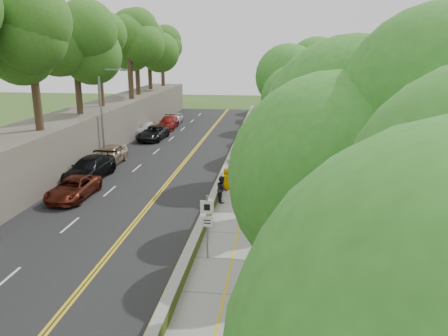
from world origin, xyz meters
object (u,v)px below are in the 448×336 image
at_px(construction_barrel, 278,136).
at_px(person_far, 277,147).
at_px(car_2, 73,188).
at_px(painter_0, 226,179).
at_px(streetlight, 104,108).
at_px(concrete_block, 277,265).
at_px(signpost, 207,220).

distance_m(construction_barrel, person_far, 6.75).
relative_size(car_2, painter_0, 3.15).
height_order(streetlight, person_far, streetlight).
distance_m(car_2, person_far, 18.76).
bearing_deg(streetlight, person_far, 14.11).
bearing_deg(construction_barrel, painter_0, -101.69).
distance_m(concrete_block, car_2, 15.71).
xyz_separation_m(construction_barrel, painter_0, (-3.55, -17.16, 0.26)).
bearing_deg(signpost, car_2, 143.76).
bearing_deg(painter_0, construction_barrel, -2.89).
distance_m(streetlight, signpost, 20.72).
bearing_deg(construction_barrel, concrete_block, -90.00).
bearing_deg(signpost, painter_0, 91.67).
relative_size(streetlight, signpost, 2.58).
height_order(construction_barrel, person_far, person_far).
xyz_separation_m(streetlight, construction_barrel, (14.76, 10.43, -4.08)).
distance_m(construction_barrel, painter_0, 17.53).
relative_size(streetlight, person_far, 4.91).
relative_size(concrete_block, painter_0, 0.75).
bearing_deg(streetlight, signpost, -55.92).
xyz_separation_m(concrete_block, person_far, (-0.10, 21.69, 0.43)).
distance_m(streetlight, painter_0, 13.62).
relative_size(painter_0, person_far, 0.95).
xyz_separation_m(streetlight, signpost, (11.51, -17.02, -2.68)).
xyz_separation_m(streetlight, concrete_block, (14.76, -18.00, -4.20)).
relative_size(streetlight, car_2, 1.65).
bearing_deg(painter_0, signpost, -169.53).
height_order(streetlight, car_2, streetlight).
bearing_deg(concrete_block, signpost, 163.15).
xyz_separation_m(construction_barrel, concrete_block, (0.00, -28.43, -0.13)).
relative_size(signpost, construction_barrel, 3.02).
height_order(concrete_block, person_far, person_far).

